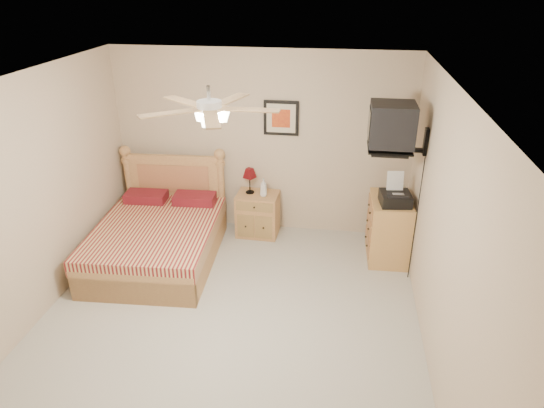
{
  "coord_description": "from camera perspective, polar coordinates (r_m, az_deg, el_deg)",
  "views": [
    {
      "loc": [
        1.06,
        -3.91,
        3.35
      ],
      "look_at": [
        0.35,
        0.9,
        1.01
      ],
      "focal_mm": 32.0,
      "sensor_mm": 36.0,
      "label": 1
    }
  ],
  "objects": [
    {
      "name": "framed_picture",
      "position": [
        6.43,
        1.09,
        10.08
      ],
      "size": [
        0.46,
        0.04,
        0.46
      ],
      "primitive_type": "cube",
      "color": "black",
      "rests_on": "wall_back"
    },
    {
      "name": "wall_tv",
      "position": [
        5.52,
        15.46,
        8.56
      ],
      "size": [
        0.56,
        0.46,
        0.58
      ],
      "primitive_type": null,
      "color": "black",
      "rests_on": "wall_right"
    },
    {
      "name": "wall_right",
      "position": [
        4.54,
        19.42,
        -3.46
      ],
      "size": [
        0.04,
        4.5,
        2.5
      ],
      "primitive_type": "cube",
      "color": "#BFA98D",
      "rests_on": "ground"
    },
    {
      "name": "lotion_bottle",
      "position": [
        6.5,
        -1.01,
        1.96
      ],
      "size": [
        0.12,
        0.12,
        0.25
      ],
      "primitive_type": "imported",
      "rotation": [
        0.0,
        0.0,
        0.24
      ],
      "color": "silver",
      "rests_on": "nightstand"
    },
    {
      "name": "floor",
      "position": [
        5.26,
        -5.32,
        -14.03
      ],
      "size": [
        4.5,
        4.5,
        0.0
      ],
      "primitive_type": "plane",
      "color": "#A7A397",
      "rests_on": "ground"
    },
    {
      "name": "bed",
      "position": [
        6.14,
        -13.68,
        -1.64
      ],
      "size": [
        1.52,
        1.94,
        1.21
      ],
      "primitive_type": null,
      "rotation": [
        0.0,
        0.0,
        0.05
      ],
      "color": "#AA7149",
      "rests_on": "ground"
    },
    {
      "name": "magazine_upper",
      "position": [
        6.34,
        14.0,
        1.72
      ],
      "size": [
        0.23,
        0.28,
        0.02
      ],
      "primitive_type": "imported",
      "rotation": [
        0.0,
        0.0,
        0.18
      ],
      "color": "gray",
      "rests_on": "magazine_lower"
    },
    {
      "name": "wall_back",
      "position": [
        6.59,
        -1.26,
        7.12
      ],
      "size": [
        4.0,
        0.04,
        2.5
      ],
      "primitive_type": "cube",
      "color": "#BFA98D",
      "rests_on": "ground"
    },
    {
      "name": "ceiling_fan",
      "position": [
        3.98,
        -7.38,
        11.11
      ],
      "size": [
        1.14,
        1.14,
        0.28
      ],
      "primitive_type": null,
      "color": "white",
      "rests_on": "ceiling"
    },
    {
      "name": "dresser",
      "position": [
        6.31,
        13.56,
        -2.84
      ],
      "size": [
        0.5,
        0.71,
        0.82
      ],
      "primitive_type": "cube",
      "rotation": [
        0.0,
        0.0,
        0.03
      ],
      "color": "#BE8A45",
      "rests_on": "ground"
    },
    {
      "name": "table_lamp",
      "position": [
        6.58,
        -2.64,
        2.77
      ],
      "size": [
        0.24,
        0.24,
        0.36
      ],
      "primitive_type": null,
      "rotation": [
        0.0,
        0.0,
        0.31
      ],
      "color": "#56080D",
      "rests_on": "nightstand"
    },
    {
      "name": "nightstand",
      "position": [
        6.74,
        -1.68,
        -1.18
      ],
      "size": [
        0.58,
        0.44,
        0.61
      ],
      "primitive_type": "cube",
      "rotation": [
        0.0,
        0.0,
        -0.03
      ],
      "color": "#A06C38",
      "rests_on": "ground"
    },
    {
      "name": "magazine_lower",
      "position": [
        6.31,
        13.97,
        1.42
      ],
      "size": [
        0.2,
        0.27,
        0.03
      ],
      "primitive_type": "imported",
      "rotation": [
        0.0,
        0.0,
        -0.0
      ],
      "color": "beige",
      "rests_on": "dresser"
    },
    {
      "name": "fax_machine",
      "position": [
        5.94,
        14.43,
        1.64
      ],
      "size": [
        0.39,
        0.41,
        0.38
      ],
      "primitive_type": null,
      "rotation": [
        0.0,
        0.0,
        0.12
      ],
      "color": "black",
      "rests_on": "dresser"
    },
    {
      "name": "ceiling",
      "position": [
        4.14,
        -6.75,
        13.68
      ],
      "size": [
        4.0,
        4.5,
        0.04
      ],
      "primitive_type": "cube",
      "color": "white",
      "rests_on": "ground"
    },
    {
      "name": "wall_left",
      "position": [
        5.39,
        -27.06,
        -0.22
      ],
      "size": [
        0.04,
        4.5,
        2.5
      ],
      "primitive_type": "cube",
      "color": "#BFA98D",
      "rests_on": "ground"
    }
  ]
}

